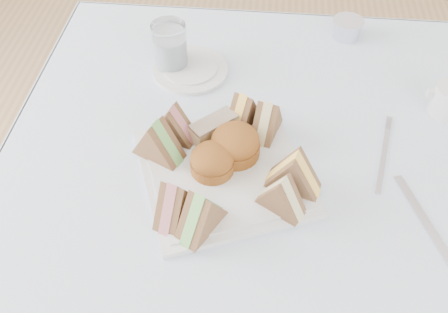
{
  "coord_description": "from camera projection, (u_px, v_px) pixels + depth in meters",
  "views": [
    {
      "loc": [
        -0.01,
        -0.62,
        1.47
      ],
      "look_at": [
        -0.07,
        -0.04,
        0.8
      ],
      "focal_mm": 40.0,
      "sensor_mm": 36.0,
      "label": 1
    }
  ],
  "objects": [
    {
      "name": "serving_plate",
      "position": [
        224.0,
        172.0,
        0.92
      ],
      "size": [
        0.38,
        0.38,
        0.01
      ],
      "primitive_type": "cube",
      "rotation": [
        0.0,
        0.0,
        0.38
      ],
      "color": "silver",
      "rests_on": "tablecloth"
    },
    {
      "name": "sandwich_fr_b",
      "position": [
        282.0,
        193.0,
        0.84
      ],
      "size": [
        0.09,
        0.08,
        0.08
      ],
      "primitive_type": null,
      "rotation": [
        0.0,
        0.0,
        -0.55
      ],
      "color": "brown",
      "rests_on": "serving_plate"
    },
    {
      "name": "sandwich_br_a",
      "position": [
        267.0,
        118.0,
        0.95
      ],
      "size": [
        0.06,
        0.1,
        0.08
      ],
      "primitive_type": null,
      "rotation": [
        0.0,
        0.0,
        -1.85
      ],
      "color": "brown",
      "rests_on": "serving_plate"
    },
    {
      "name": "sandwich_fl_a",
      "position": [
        174.0,
        199.0,
        0.83
      ],
      "size": [
        0.07,
        0.1,
        0.08
      ],
      "primitive_type": null,
      "rotation": [
        0.0,
        0.0,
        1.25
      ],
      "color": "brown",
      "rests_on": "serving_plate"
    },
    {
      "name": "sandwich_fr_a",
      "position": [
        294.0,
        171.0,
        0.86
      ],
      "size": [
        0.11,
        0.07,
        0.09
      ],
      "primitive_type": null,
      "rotation": [
        0.0,
        0.0,
        -0.28
      ],
      "color": "brown",
      "rests_on": "serving_plate"
    },
    {
      "name": "side_plate",
      "position": [
        190.0,
        70.0,
        1.12
      ],
      "size": [
        0.21,
        0.21,
        0.01
      ],
      "primitive_type": "cylinder",
      "rotation": [
        0.0,
        0.0,
        -0.25
      ],
      "color": "silver",
      "rests_on": "tablecloth"
    },
    {
      "name": "tablecloth",
      "position": [
        262.0,
        162.0,
        0.95
      ],
      "size": [
        1.02,
        1.02,
        0.01
      ],
      "primitive_type": "cube",
      "color": "#ADC7E2",
      "rests_on": "table"
    },
    {
      "name": "sandwich_br_b",
      "position": [
        243.0,
        109.0,
        0.97
      ],
      "size": [
        0.07,
        0.1,
        0.08
      ],
      "primitive_type": null,
      "rotation": [
        0.0,
        0.0,
        -2.02
      ],
      "color": "brown",
      "rests_on": "serving_plate"
    },
    {
      "name": "scone_right",
      "position": [
        235.0,
        143.0,
        0.92
      ],
      "size": [
        0.13,
        0.13,
        0.06
      ],
      "primitive_type": "cylinder",
      "rotation": [
        0.0,
        0.0,
        0.78
      ],
      "color": "brown",
      "rests_on": "serving_plate"
    },
    {
      "name": "scone_left",
      "position": [
        212.0,
        161.0,
        0.9
      ],
      "size": [
        0.1,
        0.1,
        0.05
      ],
      "primitive_type": "cylinder",
      "rotation": [
        0.0,
        0.0,
        0.22
      ],
      "color": "brown",
      "rests_on": "serving_plate"
    },
    {
      "name": "sandwich_fl_b",
      "position": [
        201.0,
        211.0,
        0.81
      ],
      "size": [
        0.09,
        0.11,
        0.09
      ],
      "primitive_type": null,
      "rotation": [
        0.0,
        0.0,
        1.05
      ],
      "color": "brown",
      "rests_on": "serving_plate"
    },
    {
      "name": "fork",
      "position": [
        383.0,
        160.0,
        0.95
      ],
      "size": [
        0.05,
        0.17,
        0.0
      ],
      "primitive_type": "cube",
      "rotation": [
        0.0,
        0.0,
        -0.22
      ],
      "color": "silver",
      "rests_on": "tablecloth"
    },
    {
      "name": "pastry_slice",
      "position": [
        214.0,
        128.0,
        0.96
      ],
      "size": [
        0.09,
        0.09,
        0.04
      ],
      "primitive_type": "cube",
      "rotation": [
        0.0,
        0.0,
        0.75
      ],
      "color": "#D4BC80",
      "rests_on": "serving_plate"
    },
    {
      "name": "water_glass",
      "position": [
        170.0,
        47.0,
        1.1
      ],
      "size": [
        0.09,
        0.09,
        0.11
      ],
      "primitive_type": "cylinder",
      "rotation": [
        0.0,
        0.0,
        0.18
      ],
      "color": "white",
      "rests_on": "tablecloth"
    },
    {
      "name": "table",
      "position": [
        254.0,
        260.0,
        1.23
      ],
      "size": [
        0.9,
        0.9,
        0.74
      ],
      "primitive_type": "cube",
      "color": "brown",
      "rests_on": "floor"
    },
    {
      "name": "sandwich_bl_b",
      "position": [
        173.0,
        123.0,
        0.94
      ],
      "size": [
        0.1,
        0.07,
        0.08
      ],
      "primitive_type": null,
      "rotation": [
        0.0,
        0.0,
        2.85
      ],
      "color": "brown",
      "rests_on": "serving_plate"
    },
    {
      "name": "sandwich_bl_a",
      "position": [
        157.0,
        139.0,
        0.91
      ],
      "size": [
        0.11,
        0.08,
        0.09
      ],
      "primitive_type": null,
      "rotation": [
        0.0,
        0.0,
        2.69
      ],
      "color": "brown",
      "rests_on": "serving_plate"
    },
    {
      "name": "knife",
      "position": [
        424.0,
        220.0,
        0.86
      ],
      "size": [
        0.08,
        0.19,
        0.0
      ],
      "primitive_type": "cube",
      "rotation": [
        0.0,
        0.0,
        0.35
      ],
      "color": "silver",
      "rests_on": "tablecloth"
    },
    {
      "name": "tea_strainer",
      "position": [
        347.0,
        29.0,
        1.2
      ],
      "size": [
        0.09,
        0.09,
        0.04
      ],
      "primitive_type": "cylinder",
      "rotation": [
        0.0,
        0.0,
        -0.23
      ],
      "color": "silver",
      "rests_on": "tablecloth"
    }
  ]
}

